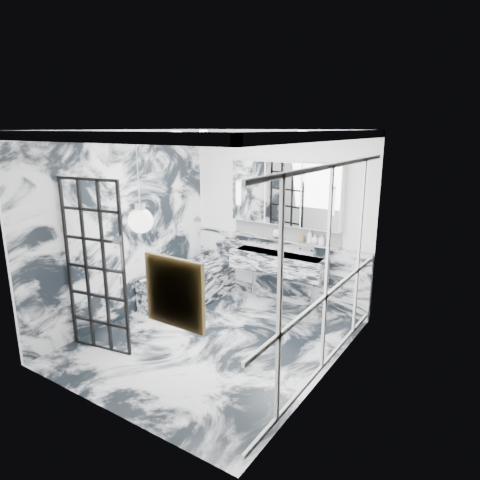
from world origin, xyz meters
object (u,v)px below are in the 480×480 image
Objects in this scene: trough_sink at (278,263)px; bathtub at (189,285)px; crittall_door at (95,268)px; mirror_cabinet at (285,194)px.

bathtub is at bearing -153.52° from trough_sink.
trough_sink is 0.97× the size of bathtub.
crittall_door is 2.85m from trough_sink.
trough_sink is at bearing 26.48° from bathtub.
crittall_door is 1.18× the size of mirror_cabinet.
mirror_cabinet is at bearing 32.06° from bathtub.
mirror_cabinet reaches higher than bathtub.
mirror_cabinet is 2.20m from bathtub.
crittall_door is 3.06m from mirror_cabinet.
bathtub is (-0.07, 1.87, -0.84)m from crittall_door.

